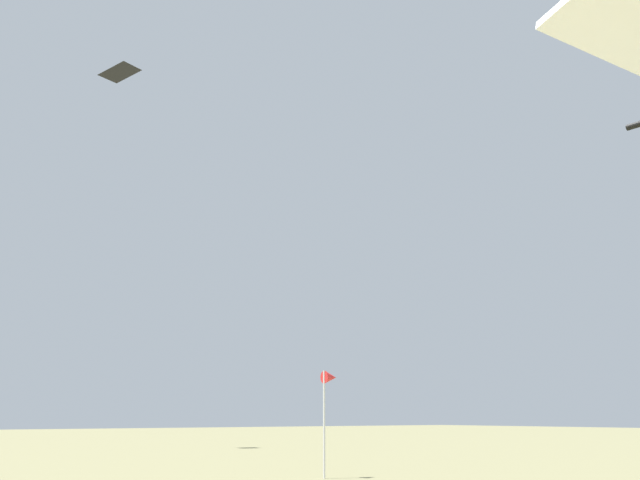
% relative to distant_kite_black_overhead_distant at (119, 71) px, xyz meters
% --- Properties ---
extents(distant_kite_black_overhead_distant, '(0.61, 0.62, 0.26)m').
position_rel_distant_kite_black_overhead_distant_xyz_m(distant_kite_black_overhead_distant, '(0.00, 0.00, 0.00)').
color(distant_kite_black_overhead_distant, black).
extents(marker_flag, '(0.30, 0.24, 1.91)m').
position_rel_distant_kite_black_overhead_distant_xyz_m(marker_flag, '(4.46, 0.14, -5.04)').
color(marker_flag, silver).
rests_on(marker_flag, ground).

